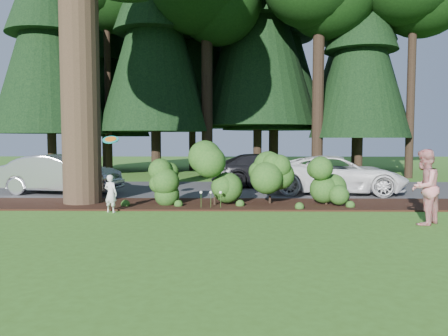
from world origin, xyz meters
The scene contains 12 objects.
ground centered at (0.00, 0.00, 0.00)m, with size 80.00×80.00×0.00m, color #39661D.
mulch_bed centered at (0.00, 3.25, 0.03)m, with size 16.00×2.50×0.05m, color black.
driveway centered at (0.00, 7.50, 0.01)m, with size 22.00×6.00×0.03m, color #38383A.
shrub_row centered at (0.77, 3.14, 0.81)m, with size 6.53×1.60×1.61m.
lily_cluster centered at (-0.30, 2.40, 0.50)m, with size 0.69×0.09×0.57m.
tree_wall centered at (0.25, 16.38, 9.50)m, with size 25.66×12.15×17.09m.
car_silver_wagon centered at (-6.27, 5.79, 0.79)m, with size 1.60×4.59×1.51m, color #B4B4B9.
car_white_suv centered at (4.43, 6.06, 0.76)m, with size 2.43×5.28×1.47m, color white.
car_dark_suv centered at (1.96, 8.41, 0.75)m, with size 2.03×4.99×1.45m, color black.
child centered at (-3.23, 1.80, 0.56)m, with size 0.41×0.27×1.12m, color silver.
adult centered at (5.20, 0.11, 0.96)m, with size 0.93×0.72×1.91m, color red.
frisbee centered at (-3.27, 2.07, 2.15)m, with size 0.48×0.44×0.25m.
Camera 1 is at (0.30, -10.91, 2.20)m, focal length 35.00 mm.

